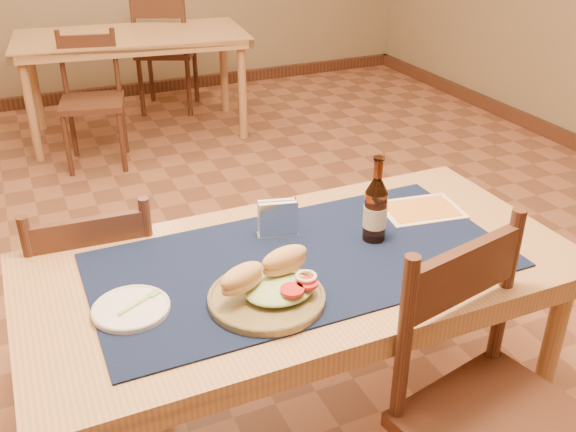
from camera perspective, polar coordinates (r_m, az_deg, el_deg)
name	(u,v)px	position (r m, az deg, el deg)	size (l,w,h in m)	color
main_table	(302,285)	(1.91, 1.23, -6.12)	(1.60, 0.80, 0.75)	tan
placemat	(302,260)	(1.87, 1.26, -3.95)	(1.20, 0.60, 0.01)	#0F1A37
baseboard	(224,308)	(2.88, -5.75, -8.14)	(6.00, 7.00, 0.10)	#49281A
back_table	(132,45)	(4.89, -13.70, 14.51)	(1.70, 1.00, 0.75)	tan
chair_main_far	(99,299)	(2.31, -16.49, -7.06)	(0.43, 0.43, 0.88)	#49281A
chair_main_near	(495,416)	(1.81, 17.90, -16.53)	(0.54, 0.54, 0.98)	#49281A
chair_back_near	(92,98)	(4.48, -17.04, 10.02)	(0.48, 0.48, 0.87)	#49281A
chair_back_far	(165,49)	(5.44, -10.85, 14.35)	(0.60, 0.60, 0.98)	#49281A
sandwich_plate	(269,289)	(1.68, -1.69, -6.52)	(0.31, 0.31, 0.12)	olive
side_plate	(131,308)	(1.70, -13.78, -7.95)	(0.20, 0.20, 0.02)	silver
fork	(142,301)	(1.71, -12.85, -7.35)	(0.12, 0.08, 0.00)	#71BA66
beer_bottle	(375,210)	(1.94, 7.78, 0.55)	(0.07, 0.07, 0.27)	#471F0C
napkin_holder	(278,219)	(1.97, -0.91, -0.29)	(0.14, 0.08, 0.11)	white
menu_card	(421,209)	(2.18, 11.73, 0.58)	(0.29, 0.23, 0.01)	beige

